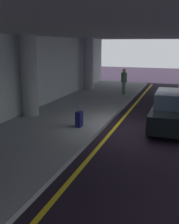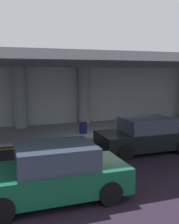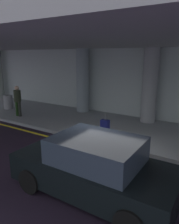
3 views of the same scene
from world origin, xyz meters
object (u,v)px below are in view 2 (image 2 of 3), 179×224
(car_black, at_px, (145,135))
(car_dark_green, at_px, (53,173))
(support_column_left_mid, at_px, (20,97))
(support_column_center, at_px, (84,96))
(suitcase_upright_primary, at_px, (83,128))

(car_black, relative_size, car_dark_green, 1.00)
(car_black, bearing_deg, support_column_left_mid, -55.26)
(support_column_center, relative_size, car_dark_green, 0.89)
(support_column_center, bearing_deg, support_column_left_mid, 180.00)
(support_column_left_mid, bearing_deg, car_black, -53.53)
(car_black, bearing_deg, car_dark_green, 31.86)
(support_column_center, distance_m, car_dark_green, 10.37)
(car_black, height_order, car_dark_green, same)
(support_column_center, distance_m, suitcase_upright_primary, 3.31)
(support_column_center, xyz_separation_m, car_dark_green, (-3.94, -9.51, -1.26))
(car_dark_green, bearing_deg, car_black, 30.50)
(support_column_left_mid, height_order, car_dark_green, support_column_left_mid)
(support_column_center, xyz_separation_m, car_black, (0.73, -6.40, -1.26))
(support_column_center, distance_m, car_black, 6.56)
(support_column_left_mid, height_order, support_column_center, same)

